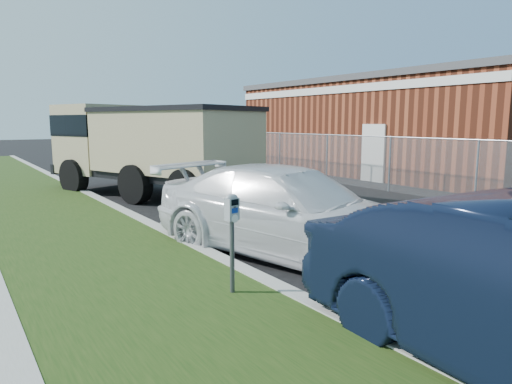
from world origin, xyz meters
TOP-DOWN VIEW (x-y plane):
  - ground at (0.00, 0.00)m, footprint 120.00×120.00m
  - streetside at (-5.57, 2.00)m, footprint 6.12×50.00m
  - chainlink_fence at (6.00, 7.00)m, footprint 0.06×30.06m
  - brick_building at (12.00, 8.00)m, footprint 9.20×14.20m
  - parking_meter at (-3.22, -1.13)m, footprint 0.20×0.15m
  - white_wagon at (-1.29, 0.26)m, footprint 3.57×5.65m
  - dump_truck at (-0.88, 7.77)m, footprint 4.91×7.69m

SIDE VIEW (x-z plane):
  - ground at x=0.00m, z-range 0.00..0.00m
  - streetside at x=-5.57m, z-range -0.01..0.14m
  - white_wagon at x=-1.29m, z-range 0.00..1.52m
  - parking_meter at x=-3.22m, z-range 0.41..1.70m
  - chainlink_fence at x=6.00m, z-range -13.74..16.26m
  - dump_truck at x=-0.88m, z-range 0.18..3.01m
  - brick_building at x=12.00m, z-range 0.04..4.21m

